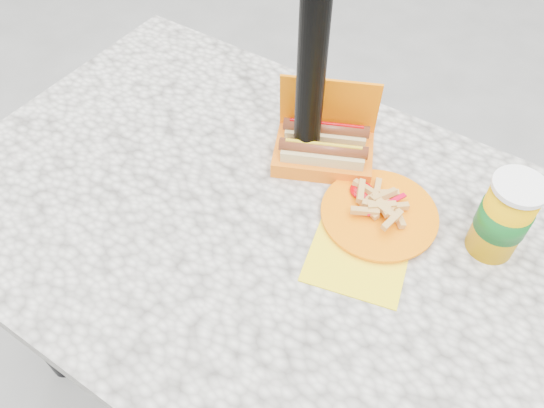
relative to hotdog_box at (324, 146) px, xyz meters
The scene contains 5 objects.
ground 0.81m from the hotdog_box, 98.06° to the right, with size 60.00×60.00×0.00m, color slate.
picnic_table 0.23m from the hotdog_box, 98.06° to the right, with size 1.20×0.80×0.75m.
hotdog_box is the anchor object (origin of this frame).
fries_plate 0.18m from the hotdog_box, 27.02° to the right, with size 0.21×0.30×0.04m.
soda_cup 0.35m from the hotdog_box, ahead, with size 0.09×0.09×0.16m.
Camera 1 is at (0.35, -0.49, 1.50)m, focal length 35.00 mm.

